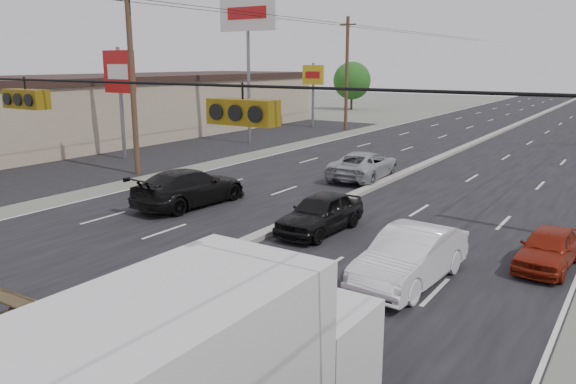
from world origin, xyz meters
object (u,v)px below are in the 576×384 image
object	(u,v)px
pole_sign_billboard	(248,23)
queue_car_b	(410,257)
pole_sign_mid	(120,78)
queue_car_a	(320,213)
queue_car_e	(548,249)
utility_pole_left_c	(347,73)
red_sedan	(207,302)
oncoming_far	(364,165)
pole_sign_far	(313,80)
utility_pole_left_b	(132,81)
oncoming_near	(190,188)
tree_left_far	(352,81)

from	to	relation	value
pole_sign_billboard	queue_car_b	bearing A→B (deg)	-44.00
pole_sign_mid	queue_car_b	xyz separation A→B (m)	(22.95, -9.75, -4.34)
queue_car_a	queue_car_e	xyz separation A→B (m)	(7.61, 0.59, -0.11)
utility_pole_left_c	queue_car_e	size ratio (longest dim) A/B	2.80
red_sedan	oncoming_far	distance (m)	18.17
pole_sign_far	red_sedan	bearing A→B (deg)	-62.79
queue_car_b	oncoming_far	bearing A→B (deg)	124.80
oncoming_far	utility_pole_left_b	bearing A→B (deg)	23.27
queue_car_b	utility_pole_left_b	bearing A→B (deg)	164.10
oncoming_near	queue_car_e	bearing A→B (deg)	-175.21
utility_pole_left_b	tree_left_far	xyz separation A→B (m)	(-9.50, 45.00, -1.39)
red_sedan	queue_car_e	size ratio (longest dim) A/B	1.13
pole_sign_billboard	queue_car_a	xyz separation A→B (m)	(15.90, -16.88, -8.15)
tree_left_far	oncoming_near	size ratio (longest dim) A/B	1.11
oncoming_near	queue_car_b	bearing A→B (deg)	167.87
pole_sign_mid	oncoming_near	distance (m)	14.10
pole_sign_far	oncoming_far	distance (m)	24.49
queue_car_a	queue_car_e	size ratio (longest dim) A/B	1.18
pole_sign_mid	utility_pole_left_c	bearing A→B (deg)	78.44
utility_pole_left_b	pole_sign_billboard	size ratio (longest dim) A/B	0.91
pole_sign_far	red_sedan	distance (m)	41.72
pole_sign_billboard	queue_car_b	world-z (taller)	pole_sign_billboard
utility_pole_left_c	red_sedan	world-z (taller)	utility_pole_left_c
oncoming_far	tree_left_far	bearing A→B (deg)	-66.18
tree_left_far	oncoming_far	distance (m)	44.49
utility_pole_left_c	queue_car_e	world-z (taller)	utility_pole_left_c
queue_car_b	utility_pole_left_c	bearing A→B (deg)	124.36
pole_sign_far	utility_pole_left_c	bearing A→B (deg)	0.00
utility_pole_left_c	pole_sign_billboard	size ratio (longest dim) A/B	0.91
pole_sign_billboard	oncoming_near	xyz separation A→B (m)	(9.21, -16.56, -8.07)
utility_pole_left_b	pole_sign_far	bearing A→B (deg)	97.97
utility_pole_left_b	red_sedan	xyz separation A→B (m)	(15.50, -11.95, -4.44)
pole_sign_billboard	oncoming_far	bearing A→B (deg)	-29.20
pole_sign_billboard	red_sedan	bearing A→B (deg)	-54.96
pole_sign_billboard	tree_left_far	xyz separation A→B (m)	(-7.50, 32.00, -5.15)
pole_sign_far	queue_car_b	size ratio (longest dim) A/B	1.28
pole_sign_billboard	oncoming_far	world-z (taller)	pole_sign_billboard
pole_sign_far	queue_car_a	bearing A→B (deg)	-58.93
tree_left_far	queue_car_b	world-z (taller)	tree_left_far
pole_sign_mid	pole_sign_far	bearing A→B (deg)	87.40
queue_car_a	oncoming_far	distance (m)	9.96
pole_sign_far	pole_sign_billboard	bearing A→B (deg)	-82.87
pole_sign_mid	queue_car_b	world-z (taller)	pole_sign_mid
pole_sign_mid	oncoming_near	bearing A→B (deg)	-29.28
tree_left_far	red_sedan	xyz separation A→B (m)	(25.00, -56.95, -3.05)
pole_sign_mid	queue_car_e	distance (m)	27.13
queue_car_e	red_sedan	bearing A→B (deg)	-120.82
utility_pole_left_b	queue_car_b	distance (m)	20.12
queue_car_a	queue_car_e	distance (m)	7.63
utility_pole_left_b	oncoming_far	bearing A→B (deg)	27.09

